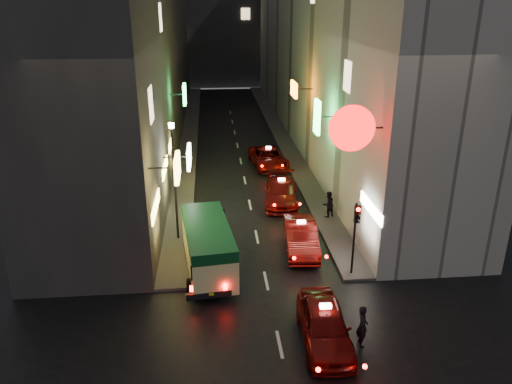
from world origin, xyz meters
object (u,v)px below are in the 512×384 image
object	(u,v)px
minibus	(208,243)
traffic_light	(356,224)
taxi_near	(325,322)
pedestrian_crossing	(363,323)
lamp_post	(174,174)

from	to	relation	value
minibus	traffic_light	size ratio (longest dim) A/B	1.66
taxi_near	pedestrian_crossing	xyz separation A→B (m)	(1.35, -0.28, 0.07)
pedestrian_crossing	traffic_light	xyz separation A→B (m)	(0.98, 4.75, 1.75)
traffic_light	lamp_post	world-z (taller)	lamp_post
minibus	taxi_near	distance (m)	7.06
pedestrian_crossing	lamp_post	size ratio (longest dim) A/B	0.30
pedestrian_crossing	lamp_post	bearing A→B (deg)	38.27
traffic_light	taxi_near	bearing A→B (deg)	-117.54
pedestrian_crossing	taxi_near	bearing A→B (deg)	78.87
minibus	lamp_post	xyz separation A→B (m)	(-1.60, 3.42, 2.20)
minibus	traffic_light	world-z (taller)	traffic_light
lamp_post	taxi_near	bearing A→B (deg)	-56.90
pedestrian_crossing	lamp_post	world-z (taller)	lamp_post
traffic_light	lamp_post	bearing A→B (deg)	151.09
taxi_near	lamp_post	size ratio (longest dim) A/B	0.89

